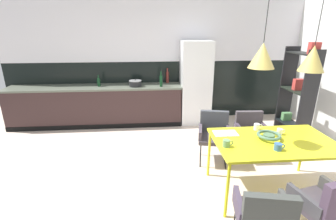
{
  "coord_description": "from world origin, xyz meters",
  "views": [
    {
      "loc": [
        -0.22,
        -2.78,
        2.11
      ],
      "look_at": [
        0.08,
        0.83,
        0.87
      ],
      "focal_mm": 25.95,
      "sensor_mm": 36.0,
      "label": 1
    }
  ],
  "objects_px": {
    "cooking_pot": "(135,83)",
    "pendant_lamp_over_table_near": "(262,55)",
    "bottle_oil_tall": "(99,82)",
    "open_shelf_unit": "(297,91)",
    "bottle_wine_green": "(161,81)",
    "mug_white_ceramic": "(280,132)",
    "refrigerator_column": "(195,83)",
    "bottle_vinegar_dark": "(167,77)",
    "mug_dark_espresso": "(227,143)",
    "armchair_far_side": "(329,202)",
    "armchair_corner_seat": "(214,131)",
    "mug_wide_latte": "(278,147)",
    "pendant_lamp_over_table_far": "(313,59)",
    "mug_short_terracotta": "(257,127)",
    "armchair_facing_counter": "(251,129)",
    "fruit_bowl": "(269,136)",
    "armchair_head_of_table": "(264,213)",
    "open_book": "(225,133)",
    "dining_table": "(274,144)"
  },
  "relations": [
    {
      "from": "armchair_far_side",
      "to": "pendant_lamp_over_table_near",
      "type": "xyz_separation_m",
      "value": [
        -0.43,
        0.86,
        1.29
      ]
    },
    {
      "from": "dining_table",
      "to": "mug_white_ceramic",
      "type": "xyz_separation_m",
      "value": [
        0.16,
        0.17,
        0.09
      ]
    },
    {
      "from": "bottle_oil_tall",
      "to": "open_shelf_unit",
      "type": "distance_m",
      "value": 4.04
    },
    {
      "from": "dining_table",
      "to": "open_book",
      "type": "relative_size",
      "value": 4.83
    },
    {
      "from": "refrigerator_column",
      "to": "armchair_facing_counter",
      "type": "height_order",
      "value": "refrigerator_column"
    },
    {
      "from": "mug_wide_latte",
      "to": "bottle_oil_tall",
      "type": "xyz_separation_m",
      "value": [
        -2.55,
        2.86,
        0.19
      ]
    },
    {
      "from": "bottle_vinegar_dark",
      "to": "bottle_wine_green",
      "type": "relative_size",
      "value": 1.02
    },
    {
      "from": "refrigerator_column",
      "to": "open_book",
      "type": "height_order",
      "value": "refrigerator_column"
    },
    {
      "from": "armchair_far_side",
      "to": "mug_short_terracotta",
      "type": "relative_size",
      "value": 6.75
    },
    {
      "from": "refrigerator_column",
      "to": "pendant_lamp_over_table_far",
      "type": "xyz_separation_m",
      "value": [
        0.82,
        -2.63,
        0.85
      ]
    },
    {
      "from": "armchair_far_side",
      "to": "pendant_lamp_over_table_far",
      "type": "distance_m",
      "value": 1.53
    },
    {
      "from": "mug_dark_espresso",
      "to": "bottle_oil_tall",
      "type": "height_order",
      "value": "bottle_oil_tall"
    },
    {
      "from": "armchair_corner_seat",
      "to": "mug_dark_espresso",
      "type": "relative_size",
      "value": 6.36
    },
    {
      "from": "refrigerator_column",
      "to": "mug_dark_espresso",
      "type": "relative_size",
      "value": 14.28
    },
    {
      "from": "armchair_corner_seat",
      "to": "pendant_lamp_over_table_far",
      "type": "xyz_separation_m",
      "value": [
        0.83,
        -0.88,
        1.25
      ]
    },
    {
      "from": "armchair_far_side",
      "to": "mug_dark_espresso",
      "type": "relative_size",
      "value": 6.43
    },
    {
      "from": "armchair_far_side",
      "to": "open_shelf_unit",
      "type": "xyz_separation_m",
      "value": [
        1.16,
        2.52,
        0.42
      ]
    },
    {
      "from": "armchair_facing_counter",
      "to": "refrigerator_column",
      "type": "bearing_deg",
      "value": -66.38
    },
    {
      "from": "refrigerator_column",
      "to": "armchair_corner_seat",
      "type": "height_order",
      "value": "refrigerator_column"
    },
    {
      "from": "dining_table",
      "to": "open_shelf_unit",
      "type": "distance_m",
      "value": 2.11
    },
    {
      "from": "bottle_vinegar_dark",
      "to": "bottle_oil_tall",
      "type": "bearing_deg",
      "value": -170.59
    },
    {
      "from": "refrigerator_column",
      "to": "open_book",
      "type": "distance_m",
      "value": 2.39
    },
    {
      "from": "fruit_bowl",
      "to": "open_shelf_unit",
      "type": "relative_size",
      "value": 0.16
    },
    {
      "from": "open_book",
      "to": "bottle_oil_tall",
      "type": "bearing_deg",
      "value": 131.34
    },
    {
      "from": "open_shelf_unit",
      "to": "mug_dark_espresso",
      "type": "bearing_deg",
      "value": -47.64
    },
    {
      "from": "bottle_wine_green",
      "to": "pendant_lamp_over_table_near",
      "type": "height_order",
      "value": "pendant_lamp_over_table_near"
    },
    {
      "from": "dining_table",
      "to": "mug_wide_latte",
      "type": "distance_m",
      "value": 0.27
    },
    {
      "from": "mug_white_ceramic",
      "to": "cooking_pot",
      "type": "relative_size",
      "value": 0.41
    },
    {
      "from": "cooking_pot",
      "to": "mug_dark_espresso",
      "type": "bearing_deg",
      "value": -65.99
    },
    {
      "from": "fruit_bowl",
      "to": "open_book",
      "type": "bearing_deg",
      "value": 158.75
    },
    {
      "from": "armchair_facing_counter",
      "to": "fruit_bowl",
      "type": "distance_m",
      "value": 0.99
    },
    {
      "from": "armchair_far_side",
      "to": "bottle_vinegar_dark",
      "type": "xyz_separation_m",
      "value": [
        -1.26,
        3.73,
        0.5
      ]
    },
    {
      "from": "mug_white_ceramic",
      "to": "refrigerator_column",
      "type": "bearing_deg",
      "value": 105.27
    },
    {
      "from": "refrigerator_column",
      "to": "open_shelf_unit",
      "type": "bearing_deg",
      "value": -28.36
    },
    {
      "from": "cooking_pot",
      "to": "pendant_lamp_over_table_near",
      "type": "xyz_separation_m",
      "value": [
        1.55,
        -2.57,
        0.86
      ]
    },
    {
      "from": "dining_table",
      "to": "bottle_vinegar_dark",
      "type": "bearing_deg",
      "value": 111.45
    },
    {
      "from": "bottle_oil_tall",
      "to": "open_shelf_unit",
      "type": "bearing_deg",
      "value": -13.68
    },
    {
      "from": "armchair_head_of_table",
      "to": "pendant_lamp_over_table_near",
      "type": "relative_size",
      "value": 0.79
    },
    {
      "from": "refrigerator_column",
      "to": "bottle_vinegar_dark",
      "type": "bearing_deg",
      "value": 159.14
    },
    {
      "from": "armchair_facing_counter",
      "to": "armchair_corner_seat",
      "type": "height_order",
      "value": "armchair_corner_seat"
    },
    {
      "from": "mug_wide_latte",
      "to": "pendant_lamp_over_table_far",
      "type": "xyz_separation_m",
      "value": [
        0.39,
        0.24,
        0.98
      ]
    },
    {
      "from": "mug_white_ceramic",
      "to": "open_shelf_unit",
      "type": "xyz_separation_m",
      "value": [
        1.13,
        1.49,
        0.14
      ]
    },
    {
      "from": "pendant_lamp_over_table_far",
      "to": "bottle_wine_green",
      "type": "bearing_deg",
      "value": 122.77
    },
    {
      "from": "mug_short_terracotta",
      "to": "open_shelf_unit",
      "type": "height_order",
      "value": "open_shelf_unit"
    },
    {
      "from": "armchair_facing_counter",
      "to": "armchair_head_of_table",
      "type": "distance_m",
      "value": 2.03
    },
    {
      "from": "armchair_far_side",
      "to": "bottle_vinegar_dark",
      "type": "distance_m",
      "value": 3.97
    },
    {
      "from": "dining_table",
      "to": "mug_white_ceramic",
      "type": "distance_m",
      "value": 0.25
    },
    {
      "from": "bottle_oil_tall",
      "to": "bottle_vinegar_dark",
      "type": "bearing_deg",
      "value": 9.41
    },
    {
      "from": "armchair_facing_counter",
      "to": "mug_wide_latte",
      "type": "relative_size",
      "value": 5.82
    },
    {
      "from": "cooking_pot",
      "to": "bottle_vinegar_dark",
      "type": "bearing_deg",
      "value": 22.63
    }
  ]
}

